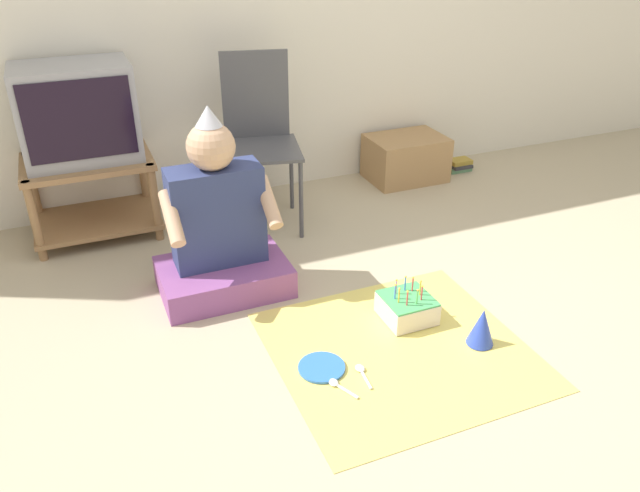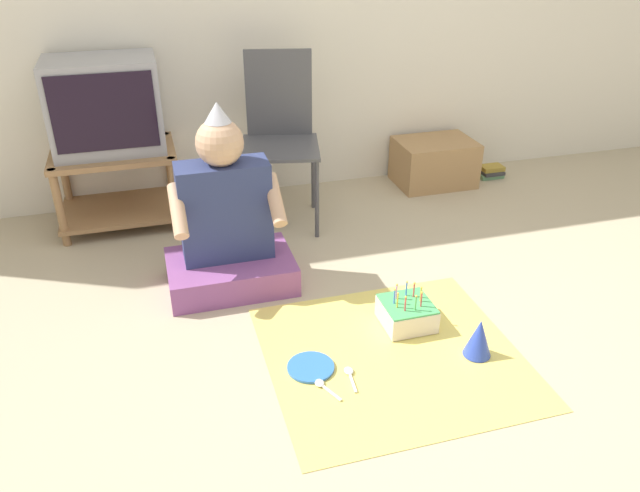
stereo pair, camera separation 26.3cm
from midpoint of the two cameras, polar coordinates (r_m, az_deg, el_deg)
name	(u,v)px [view 1 (the left image)]	position (r m, az deg, el deg)	size (l,w,h in m)	color
ground_plane	(436,362)	(2.57, 7.70, -10.54)	(16.00, 16.00, 0.00)	tan
tv_stand	(92,190)	(3.65, -22.10, 4.76)	(0.66, 0.48, 0.44)	#997047
tv	(77,113)	(3.53, -23.37, 11.10)	(0.57, 0.40, 0.49)	#99999E
folding_chair	(258,130)	(3.50, -7.84, 10.43)	(0.50, 0.51, 0.94)	#4C4C51
cardboard_box_stack	(406,158)	(4.18, 6.05, 7.96)	(0.49, 0.36, 0.29)	#A87F51
book_pile	(459,165)	(4.42, 10.91, 7.25)	(0.17, 0.14, 0.08)	#60936B
person_seated	(219,232)	(2.91, -11.77, 1.15)	(0.59, 0.41, 0.88)	#8C4C8C
party_cloth	(400,350)	(2.61, 4.40, -9.52)	(1.02, 0.97, 0.01)	#EAD666
birthday_cake	(407,307)	(2.76, 5.26, -5.71)	(0.21, 0.21, 0.18)	#F4E0C6
party_hat_blue	(482,327)	(2.64, 11.84, -7.32)	(0.11, 0.11, 0.17)	blue
paper_plate	(322,367)	(2.51, -2.91, -11.13)	(0.19, 0.19, 0.01)	blue
plastic_spoon_near	(361,371)	(2.49, 0.73, -11.45)	(0.04, 0.15, 0.01)	white
plastic_spoon_far	(337,384)	(2.43, -1.65, -12.65)	(0.07, 0.14, 0.01)	white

